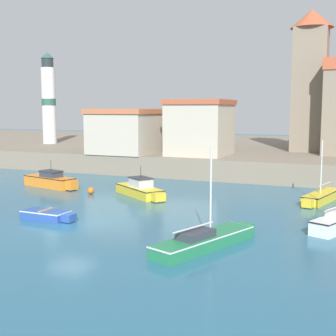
{
  "coord_description": "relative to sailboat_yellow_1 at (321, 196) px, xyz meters",
  "views": [
    {
      "loc": [
        15.55,
        -22.36,
        6.8
      ],
      "look_at": [
        1.06,
        12.17,
        2.0
      ],
      "focal_mm": 50.0,
      "sensor_mm": 36.0,
      "label": 1
    }
  ],
  "objects": [
    {
      "name": "ground_plane",
      "position": [
        -12.89,
        -13.02,
        -0.38
      ],
      "size": [
        200.0,
        200.0,
        0.0
      ],
      "primitive_type": "plane",
      "color": "#28607F"
    },
    {
      "name": "quay_seawall",
      "position": [
        -12.89,
        25.87,
        0.63
      ],
      "size": [
        120.0,
        40.0,
        2.03
      ],
      "primitive_type": "cube",
      "color": "gray",
      "rests_on": "ground"
    },
    {
      "name": "sailboat_yellow_1",
      "position": [
        0.0,
        0.0,
        0.0
      ],
      "size": [
        2.52,
        5.87,
        4.52
      ],
      "color": "yellow",
      "rests_on": "ground"
    },
    {
      "name": "motorboat_orange_2",
      "position": [
        -22.22,
        -2.39,
        0.19
      ],
      "size": [
        5.95,
        2.82,
        2.35
      ],
      "color": "orange",
      "rests_on": "ground"
    },
    {
      "name": "sailboat_green_3",
      "position": [
        -4.29,
        -14.11,
        0.02
      ],
      "size": [
        3.67,
        6.99,
        4.95
      ],
      "color": "#237A4C",
      "rests_on": "ground"
    },
    {
      "name": "dinghy_blue_4",
      "position": [
        -15.06,
        -12.3,
        -0.08
      ],
      "size": [
        3.55,
        1.52,
        0.62
      ],
      "color": "#284C9E",
      "rests_on": "ground"
    },
    {
      "name": "motorboat_yellow_5",
      "position": [
        -13.2,
        -3.13,
        0.14
      ],
      "size": [
        5.48,
        4.41,
        2.37
      ],
      "color": "yellow",
      "rests_on": "ground"
    },
    {
      "name": "mooring_buoy",
      "position": [
        -17.25,
        -3.88,
        -0.11
      ],
      "size": [
        0.54,
        0.54,
        0.54
      ],
      "primitive_type": "sphere",
      "color": "orange",
      "rests_on": "ground"
    },
    {
      "name": "lighthouse",
      "position": [
        -36.89,
        17.17,
        7.53
      ],
      "size": [
        1.88,
        1.88,
        12.17
      ],
      "color": "silver",
      "rests_on": "quay_seawall"
    },
    {
      "name": "harbor_shed_near_wharf",
      "position": [
        -20.89,
        8.97,
        4.01
      ],
      "size": [
        6.58,
        6.8,
        4.69
      ],
      "color": "#BCB29E",
      "rests_on": "quay_seawall"
    },
    {
      "name": "harbor_shed_mid_row",
      "position": [
        -12.89,
        10.18,
        4.48
      ],
      "size": [
        5.97,
        6.6,
        5.63
      ],
      "color": "#BCB29E",
      "rests_on": "quay_seawall"
    }
  ]
}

